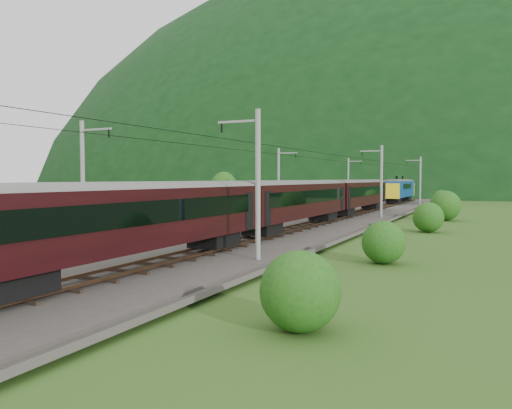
% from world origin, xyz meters
% --- Properties ---
extents(ground, '(600.00, 600.00, 0.00)m').
position_xyz_m(ground, '(0.00, 0.00, 0.00)').
color(ground, '#315219').
rests_on(ground, ground).
extents(railbed, '(14.00, 220.00, 0.30)m').
position_xyz_m(railbed, '(0.00, 10.00, 0.15)').
color(railbed, '#38332D').
rests_on(railbed, ground).
extents(track_left, '(2.40, 220.00, 0.27)m').
position_xyz_m(track_left, '(-2.40, 10.00, 0.37)').
color(track_left, brown).
rests_on(track_left, railbed).
extents(track_right, '(2.40, 220.00, 0.27)m').
position_xyz_m(track_right, '(2.40, 10.00, 0.37)').
color(track_right, brown).
rests_on(track_right, railbed).
extents(catenary_left, '(2.54, 192.28, 8.00)m').
position_xyz_m(catenary_left, '(-6.12, 32.00, 4.50)').
color(catenary_left, gray).
rests_on(catenary_left, railbed).
extents(catenary_right, '(2.54, 192.28, 8.00)m').
position_xyz_m(catenary_right, '(6.12, 32.00, 4.50)').
color(catenary_right, gray).
rests_on(catenary_right, railbed).
extents(overhead_wires, '(4.83, 198.00, 0.03)m').
position_xyz_m(overhead_wires, '(0.00, 10.00, 7.10)').
color(overhead_wires, black).
rests_on(overhead_wires, ground).
extents(mountain_main, '(504.00, 360.00, 244.00)m').
position_xyz_m(mountain_main, '(0.00, 260.00, 0.00)').
color(mountain_main, black).
rests_on(mountain_main, ground).
extents(mountain_ridge, '(336.00, 280.00, 132.00)m').
position_xyz_m(mountain_ridge, '(-120.00, 300.00, 0.00)').
color(mountain_ridge, black).
rests_on(mountain_ridge, ground).
extents(train, '(2.76, 153.27, 4.79)m').
position_xyz_m(train, '(2.40, -5.60, 3.31)').
color(train, black).
rests_on(train, ground).
extents(hazard_post_near, '(0.17, 0.17, 1.62)m').
position_xyz_m(hazard_post_near, '(-0.45, 36.71, 1.11)').
color(hazard_post_near, red).
rests_on(hazard_post_near, railbed).
extents(hazard_post_far, '(0.17, 0.17, 1.55)m').
position_xyz_m(hazard_post_far, '(0.25, 62.96, 1.07)').
color(hazard_post_far, red).
rests_on(hazard_post_far, railbed).
extents(signal, '(0.27, 0.27, 2.48)m').
position_xyz_m(signal, '(-3.71, 31.23, 1.76)').
color(signal, black).
rests_on(signal, railbed).
extents(vegetation_left, '(10.53, 143.48, 5.59)m').
position_xyz_m(vegetation_left, '(-13.99, 25.60, 2.06)').
color(vegetation_left, '#1C5015').
rests_on(vegetation_left, ground).
extents(vegetation_right, '(6.21, 104.73, 3.06)m').
position_xyz_m(vegetation_right, '(12.02, 10.28, 1.30)').
color(vegetation_right, '#1C5015').
rests_on(vegetation_right, ground).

